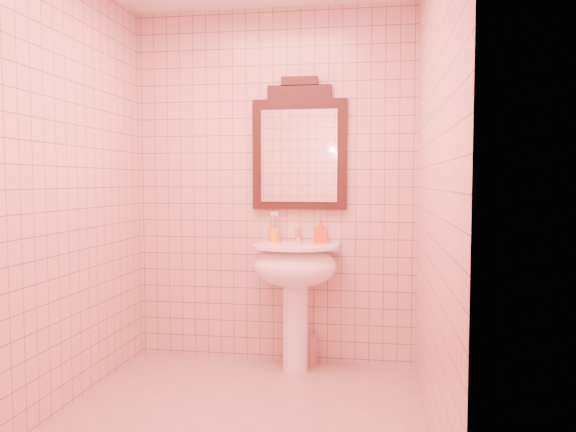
% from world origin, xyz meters
% --- Properties ---
extents(floor, '(2.20, 2.20, 0.00)m').
position_xyz_m(floor, '(0.00, 0.00, 0.00)').
color(floor, tan).
rests_on(floor, ground).
extents(back_wall, '(2.00, 0.02, 2.50)m').
position_xyz_m(back_wall, '(0.00, 1.10, 1.25)').
color(back_wall, '#DAA298').
rests_on(back_wall, floor).
extents(pedestal_sink, '(0.58, 0.58, 0.86)m').
position_xyz_m(pedestal_sink, '(0.19, 0.87, 0.66)').
color(pedestal_sink, white).
rests_on(pedestal_sink, floor).
extents(faucet, '(0.04, 0.16, 0.11)m').
position_xyz_m(faucet, '(0.19, 1.01, 0.92)').
color(faucet, white).
rests_on(faucet, pedestal_sink).
extents(mirror, '(0.66, 0.06, 0.92)m').
position_xyz_m(mirror, '(0.19, 1.07, 1.52)').
color(mirror, black).
rests_on(mirror, back_wall).
extents(toothbrush_cup, '(0.08, 0.08, 0.19)m').
position_xyz_m(toothbrush_cup, '(0.02, 1.03, 0.92)').
color(toothbrush_cup, orange).
rests_on(toothbrush_cup, pedestal_sink).
extents(soap_dispenser, '(0.10, 0.10, 0.17)m').
position_xyz_m(soap_dispenser, '(0.35, 1.00, 0.95)').
color(soap_dispenser, '#F24614').
rests_on(soap_dispenser, pedestal_sink).
extents(towel, '(0.19, 0.16, 0.21)m').
position_xyz_m(towel, '(0.23, 1.03, 0.10)').
color(towel, '#DD9D82').
rests_on(towel, floor).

